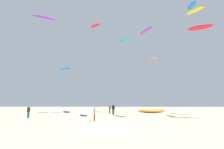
{
  "coord_description": "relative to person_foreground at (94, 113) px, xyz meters",
  "views": [
    {
      "loc": [
        0.6,
        -15.67,
        2.2
      ],
      "look_at": [
        0.0,
        18.91,
        7.41
      ],
      "focal_mm": 28.82,
      "sensor_mm": 36.0,
      "label": 1
    }
  ],
  "objects": [
    {
      "name": "kite_aloft_5",
      "position": [
        -2.63,
        22.9,
        20.64
      ],
      "size": [
        3.3,
        2.95,
        0.51
      ],
      "color": "red"
    },
    {
      "name": "kite_aloft_8",
      "position": [
        -10.6,
        10.34,
        16.73
      ],
      "size": [
        4.61,
        3.18,
        0.82
      ],
      "color": "purple"
    },
    {
      "name": "kite_aloft_2",
      "position": [
        13.65,
        30.37,
        13.68
      ],
      "size": [
        2.73,
        1.17,
        0.28
      ],
      "color": "orange"
    },
    {
      "name": "person_foreground",
      "position": [
        0.0,
        0.0,
        0.0
      ],
      "size": [
        0.36,
        0.52,
        1.58
      ],
      "rotation": [
        0.0,
        0.0,
        0.06
      ],
      "color": "#B21E23",
      "rests_on": "ground"
    },
    {
      "name": "kite_grounded_mid",
      "position": [
        -7.49,
        16.05,
        -0.75
      ],
      "size": [
        2.54,
        2.9,
        0.37
      ],
      "color": "purple",
      "rests_on": "ground"
    },
    {
      "name": "kite_aloft_0",
      "position": [
        8.24,
        11.47,
        14.5
      ],
      "size": [
        2.78,
        4.34,
        0.8
      ],
      "color": "purple"
    },
    {
      "name": "kite_aloft_4",
      "position": [
        4.73,
        23.48,
        16.73
      ],
      "size": [
        3.8,
        4.3,
        0.55
      ],
      "color": "#19B29E"
    },
    {
      "name": "person_midground",
      "position": [
        1.36,
        13.0,
        0.0
      ],
      "size": [
        0.36,
        0.49,
        1.59
      ],
      "rotation": [
        0.0,
        0.0,
        2.71
      ],
      "color": "black",
      "rests_on": "ground"
    },
    {
      "name": "kite_aloft_7",
      "position": [
        -8.97,
        18.57,
        8.47
      ],
      "size": [
        4.18,
        3.49,
        0.63
      ],
      "color": "blue"
    },
    {
      "name": "person_right",
      "position": [
        -9.44,
        3.85,
        0.04
      ],
      "size": [
        0.54,
        0.37,
        1.65
      ],
      "rotation": [
        0.0,
        0.0,
        4.51
      ],
      "color": "teal",
      "rests_on": "ground"
    },
    {
      "name": "kite_aloft_6",
      "position": [
        18.02,
        13.45,
        20.59
      ],
      "size": [
        1.12,
        3.58,
        0.8
      ],
      "color": "blue"
    },
    {
      "name": "ground_plane",
      "position": [
        1.77,
        -5.2,
        -0.93
      ],
      "size": [
        120.0,
        120.0,
        0.0
      ],
      "primitive_type": "plane",
      "color": "#C6B28C"
    },
    {
      "name": "kite_grounded_near",
      "position": [
        -2.6,
        8.27,
        -0.67
      ],
      "size": [
        2.4,
        4.6,
        0.55
      ],
      "color": "white",
      "rests_on": "ground"
    },
    {
      "name": "kite_grounded_far",
      "position": [
        9.52,
        15.15,
        -0.62
      ],
      "size": [
        5.41,
        1.85,
        0.64
      ],
      "color": "orange",
      "rests_on": "ground"
    },
    {
      "name": "kite_aloft_1",
      "position": [
        21.2,
        18.96,
        22.48
      ],
      "size": [
        3.69,
        4.43,
        0.68
      ],
      "color": "yellow"
    },
    {
      "name": "person_left",
      "position": [
        2.05,
        10.34,
        0.1
      ],
      "size": [
        0.55,
        0.4,
        1.75
      ],
      "rotation": [
        0.0,
        0.0,
        4.37
      ],
      "color": "#2D2D33",
      "rests_on": "ground"
    },
    {
      "name": "kite_aloft_3",
      "position": [
        17.09,
        8.93,
        13.97
      ],
      "size": [
        4.09,
        2.94,
        0.85
      ],
      "color": "red"
    }
  ]
}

